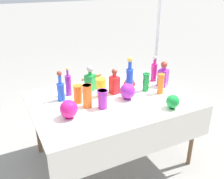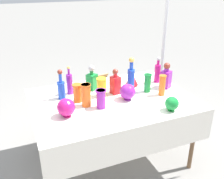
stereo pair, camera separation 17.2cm
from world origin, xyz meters
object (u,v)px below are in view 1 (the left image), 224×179
at_px(square_decanter_2, 163,76).
at_px(round_bowl_2, 173,101).
at_px(slender_vase_4, 103,99).
at_px(tall_bottle_1, 68,85).
at_px(slender_vase_0, 146,81).
at_px(tall_bottle_2, 154,71).
at_px(fluted_vase_0, 130,78).
at_px(slender_vase_5, 101,87).
at_px(cardboard_box_behind_right, 94,93).
at_px(canopy_pole, 157,50).
at_px(round_bowl_0, 128,91).
at_px(square_decanter_1, 114,83).
at_px(round_bowl_1, 69,109).
at_px(tall_bottle_3, 130,77).
at_px(slender_vase_3, 78,93).
at_px(slender_vase_1, 87,95).
at_px(square_decanter_0, 90,80).
at_px(cardboard_box_behind_left, 101,99).
at_px(tall_bottle_0, 61,89).
at_px(slender_vase_2, 161,83).

height_order(square_decanter_2, round_bowl_2, square_decanter_2).
bearing_deg(slender_vase_4, tall_bottle_1, 114.83).
height_order(tall_bottle_1, slender_vase_0, tall_bottle_1).
height_order(tall_bottle_2, fluted_vase_0, tall_bottle_2).
distance_m(square_decanter_2, slender_vase_5, 0.74).
relative_size(slender_vase_4, cardboard_box_behind_right, 0.40).
height_order(round_bowl_2, canopy_pole, canopy_pole).
bearing_deg(tall_bottle_1, round_bowl_0, -35.52).
distance_m(square_decanter_1, round_bowl_1, 0.65).
height_order(slender_vase_0, round_bowl_0, slender_vase_0).
distance_m(tall_bottle_3, canopy_pole, 1.07).
xyz_separation_m(tall_bottle_3, square_decanter_1, (-0.18, 0.01, -0.05)).
xyz_separation_m(tall_bottle_2, tall_bottle_3, (-0.40, -0.11, 0.04)).
xyz_separation_m(tall_bottle_1, slender_vase_5, (0.29, -0.18, -0.01)).
height_order(tall_bottle_3, square_decanter_1, tall_bottle_3).
distance_m(square_decanter_1, slender_vase_3, 0.42).
distance_m(square_decanter_2, slender_vase_1, 0.96).
bearing_deg(square_decanter_0, round_bowl_0, -56.60).
xyz_separation_m(tall_bottle_2, cardboard_box_behind_right, (-0.31, 1.13, -0.69)).
relative_size(slender_vase_1, round_bowl_1, 1.33).
distance_m(tall_bottle_3, cardboard_box_behind_right, 1.44).
height_order(tall_bottle_3, cardboard_box_behind_left, tall_bottle_3).
relative_size(slender_vase_1, round_bowl_2, 1.63).
bearing_deg(tall_bottle_0, cardboard_box_behind_left, 46.75).
distance_m(slender_vase_3, round_bowl_0, 0.50).
height_order(tall_bottle_1, square_decanter_2, tall_bottle_1).
relative_size(tall_bottle_1, round_bowl_2, 2.23).
distance_m(tall_bottle_2, canopy_pole, 0.70).
relative_size(tall_bottle_2, round_bowl_1, 1.82).
relative_size(tall_bottle_3, square_decanter_1, 1.39).
height_order(square_decanter_2, cardboard_box_behind_left, square_decanter_2).
bearing_deg(slender_vase_5, slender_vase_3, -173.74).
distance_m(square_decanter_1, slender_vase_2, 0.49).
relative_size(round_bowl_0, cardboard_box_behind_left, 0.26).
xyz_separation_m(fluted_vase_0, round_bowl_0, (-0.20, -0.31, 0.00)).
height_order(tall_bottle_2, round_bowl_1, tall_bottle_2).
distance_m(tall_bottle_3, round_bowl_2, 0.57).
height_order(slender_vase_4, cardboard_box_behind_left, slender_vase_4).
distance_m(square_decanter_0, slender_vase_4, 0.45).
height_order(slender_vase_0, slender_vase_4, slender_vase_0).
height_order(square_decanter_0, square_decanter_2, square_decanter_2).
relative_size(tall_bottle_1, tall_bottle_3, 0.80).
bearing_deg(slender_vase_5, tall_bottle_2, 8.35).
distance_m(tall_bottle_3, slender_vase_3, 0.60).
bearing_deg(slender_vase_0, canopy_pole, 47.86).
height_order(tall_bottle_2, slender_vase_5, tall_bottle_2).
distance_m(slender_vase_0, fluted_vase_0, 0.23).
distance_m(fluted_vase_0, cardboard_box_behind_left, 1.07).
distance_m(fluted_vase_0, round_bowl_2, 0.68).
bearing_deg(cardboard_box_behind_left, round_bowl_1, -124.72).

